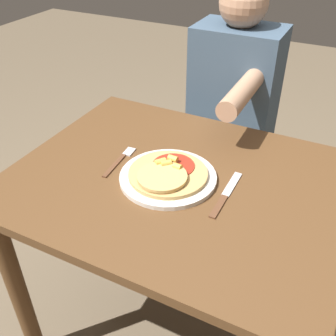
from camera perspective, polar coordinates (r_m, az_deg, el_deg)
The scene contains 7 objects.
ground_plane at distance 1.74m, azimuth 0.97°, elevation -22.19°, with size 8.00×8.00×0.00m, color brown.
dining_table at distance 1.25m, azimuth 1.25°, elevation -6.44°, with size 0.98×0.78×0.77m.
plate at distance 1.15m, azimuth 0.00°, elevation -1.34°, with size 0.29×0.29×0.01m.
pizza at distance 1.14m, azimuth -0.14°, elevation -0.76°, with size 0.23×0.23×0.04m.
fork at distance 1.25m, azimuth -6.89°, elevation 1.21°, with size 0.03×0.18×0.00m.
knife at distance 1.11m, azimuth 8.36°, elevation -3.86°, with size 0.02×0.22×0.00m.
person_diner at distance 1.68m, azimuth 9.34°, elevation 8.09°, with size 0.33×0.52×1.23m.
Camera 1 is at (0.39, -0.85, 1.46)m, focal length 42.00 mm.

